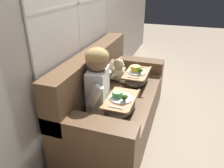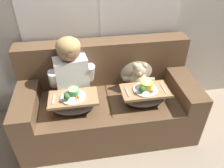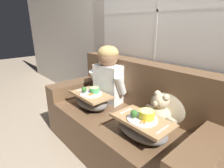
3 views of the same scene
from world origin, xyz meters
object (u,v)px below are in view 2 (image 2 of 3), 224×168
at_px(couch, 107,101).
at_px(throw_pillow_behind_child, 72,73).
at_px(lap_tray_child, 74,103).
at_px(child_figure, 71,66).
at_px(throw_pillow_behind_teddy, 136,68).
at_px(teddy_bear, 139,78).
at_px(lap_tray_teddy, 145,95).

distance_m(couch, throw_pillow_behind_child, 0.50).
bearing_deg(couch, lap_tray_child, -149.57).
bearing_deg(throw_pillow_behind_child, child_figure, -89.92).
bearing_deg(child_figure, throw_pillow_behind_child, 90.08).
height_order(throw_pillow_behind_child, lap_tray_child, throw_pillow_behind_child).
height_order(throw_pillow_behind_child, throw_pillow_behind_teddy, throw_pillow_behind_teddy).
xyz_separation_m(child_figure, teddy_bear, (0.72, -0.00, -0.23)).
relative_size(throw_pillow_behind_teddy, child_figure, 0.64).
distance_m(throw_pillow_behind_child, teddy_bear, 0.73).
height_order(child_figure, teddy_bear, child_figure).
bearing_deg(throw_pillow_behind_child, throw_pillow_behind_teddy, 0.00).
bearing_deg(throw_pillow_behind_teddy, lap_tray_teddy, -89.93).
relative_size(child_figure, lap_tray_teddy, 1.38).
xyz_separation_m(throw_pillow_behind_child, lap_tray_child, (-0.00, -0.39, -0.10)).
height_order(throw_pillow_behind_child, teddy_bear, throw_pillow_behind_child).
xyz_separation_m(child_figure, lap_tray_child, (-0.00, -0.25, -0.28)).
xyz_separation_m(couch, throw_pillow_behind_child, (-0.36, 0.18, 0.30)).
bearing_deg(child_figure, couch, -6.13).
distance_m(teddy_bear, lap_tray_teddy, 0.25).
bearing_deg(child_figure, teddy_bear, -0.26).
height_order(couch, teddy_bear, couch).
bearing_deg(throw_pillow_behind_teddy, child_figure, -169.24).
distance_m(child_figure, lap_tray_child, 0.37).
distance_m(throw_pillow_behind_child, lap_tray_teddy, 0.82).
distance_m(couch, child_figure, 0.60).
relative_size(couch, child_figure, 2.82).
xyz_separation_m(couch, throw_pillow_behind_teddy, (0.36, 0.18, 0.30)).
bearing_deg(lap_tray_child, lap_tray_teddy, -0.01).
distance_m(child_figure, lap_tray_teddy, 0.81).
bearing_deg(teddy_bear, child_figure, 179.74).
relative_size(couch, lap_tray_child, 3.94).
relative_size(teddy_bear, lap_tray_child, 0.74).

